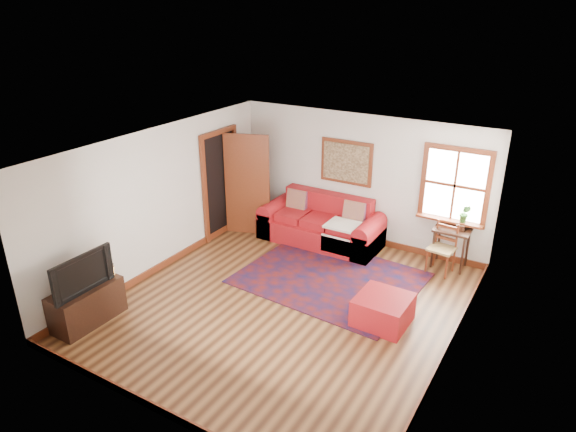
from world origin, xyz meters
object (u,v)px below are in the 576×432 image
Objects in this scene: red_ottoman at (383,310)px; ladder_back_chair at (443,246)px; red_leather_sofa at (322,227)px; side_table at (452,235)px; media_cabinet at (87,305)px.

ladder_back_chair reaches higher than red_ottoman.
red_leather_sofa reaches higher than ladder_back_chair.
media_cabinet is at bearing -132.76° from side_table.
red_leather_sofa is at bearing -174.42° from side_table.
red_leather_sofa is 3.15× the size of red_ottoman.
ladder_back_chair is (-0.08, -0.23, -0.13)m from side_table.
red_leather_sofa reaches higher than red_ottoman.
ladder_back_chair is at bearing 82.71° from red_ottoman.
media_cabinet is at bearing -148.33° from red_ottoman.
side_table is 0.70× the size of media_cabinet.
side_table reaches higher than media_cabinet.
media_cabinet is at bearing -133.77° from ladder_back_chair.
red_leather_sofa is 2.63× the size of ladder_back_chair.
red_ottoman is at bearing -98.47° from ladder_back_chair.
side_table is at bearing 71.98° from ladder_back_chair.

